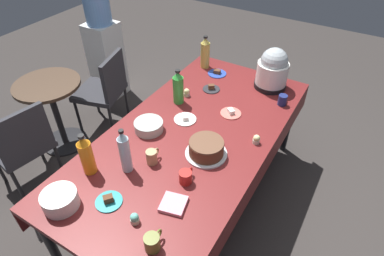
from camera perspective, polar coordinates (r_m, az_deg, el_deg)
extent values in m
plane|color=#383330|center=(2.88, 0.00, -12.36)|extent=(9.00, 9.00, 0.00)
cube|color=maroon|center=(2.35, 0.00, -1.32)|extent=(2.20, 1.10, 0.04)
cylinder|color=black|center=(3.21, 16.79, 1.11)|extent=(0.06, 0.06, 0.71)
cylinder|color=black|center=(2.41, -23.85, -18.06)|extent=(0.06, 0.06, 0.71)
cylinder|color=black|center=(3.47, 2.00, 6.13)|extent=(0.06, 0.06, 0.71)
cube|color=maroon|center=(2.27, 12.01, -8.02)|extent=(2.20, 0.01, 0.18)
cube|color=maroon|center=(2.67, -10.08, 0.86)|extent=(2.20, 0.01, 0.18)
cylinder|color=silver|center=(2.17, 2.51, -4.54)|extent=(0.28, 0.28, 0.01)
cylinder|color=brown|center=(2.14, 2.55, -3.55)|extent=(0.23, 0.23, 0.09)
cylinder|color=brown|center=(2.10, 2.59, -2.56)|extent=(0.23, 0.23, 0.01)
cylinder|color=black|center=(2.91, 13.62, 7.46)|extent=(0.28, 0.28, 0.04)
cylinder|color=white|center=(2.85, 13.97, 9.40)|extent=(0.26, 0.26, 0.19)
sphere|color=#B2BCC1|center=(2.80, 14.33, 11.38)|extent=(0.23, 0.23, 0.23)
cylinder|color=#B2C6BC|center=(2.36, -7.66, 0.35)|extent=(0.21, 0.21, 0.07)
cylinder|color=silver|center=(2.00, -22.31, -11.70)|extent=(0.20, 0.20, 0.10)
cylinder|color=#2D2D33|center=(2.80, 3.42, 6.89)|extent=(0.15, 0.15, 0.01)
cube|color=brown|center=(2.79, 3.43, 7.30)|extent=(0.06, 0.06, 0.04)
cylinder|color=#2D4CB2|center=(3.03, 4.46, 9.59)|extent=(0.17, 0.17, 0.01)
cube|color=brown|center=(3.02, 4.48, 9.93)|extent=(0.05, 0.07, 0.03)
cylinder|color=#E07266|center=(2.53, 6.87, 2.60)|extent=(0.16, 0.16, 0.01)
cube|color=white|center=(2.52, 6.91, 2.97)|extent=(0.07, 0.07, 0.03)
cylinder|color=white|center=(2.45, -1.22, 1.56)|extent=(0.17, 0.17, 0.01)
cube|color=white|center=(2.44, -1.23, 1.92)|extent=(0.07, 0.07, 0.03)
cylinder|color=teal|center=(1.97, -14.49, -12.48)|extent=(0.16, 0.16, 0.01)
cube|color=brown|center=(1.95, -14.61, -12.04)|extent=(0.07, 0.06, 0.04)
cylinder|color=beige|center=(2.29, 11.28, -2.31)|extent=(0.05, 0.05, 0.03)
sphere|color=beige|center=(2.27, 11.37, -1.77)|extent=(0.05, 0.05, 0.05)
cylinder|color=beige|center=(1.85, -10.07, -15.79)|extent=(0.05, 0.05, 0.03)
sphere|color=#6BC6B2|center=(1.82, -10.18, -15.27)|extent=(0.05, 0.05, 0.05)
cylinder|color=beige|center=(2.71, -0.92, 6.00)|extent=(0.05, 0.05, 0.03)
sphere|color=beige|center=(2.70, -0.93, 6.51)|extent=(0.05, 0.05, 0.05)
cylinder|color=green|center=(2.59, -2.44, 6.72)|extent=(0.09, 0.09, 0.23)
cone|color=green|center=(2.51, -2.53, 9.37)|extent=(0.08, 0.08, 0.05)
cylinder|color=black|center=(2.50, -2.55, 10.05)|extent=(0.04, 0.04, 0.02)
cylinder|color=orange|center=(2.09, -18.06, -5.04)|extent=(0.08, 0.08, 0.23)
cone|color=orange|center=(2.00, -18.86, -2.16)|extent=(0.08, 0.08, 0.05)
cylinder|color=black|center=(1.97, -19.06, -1.42)|extent=(0.04, 0.04, 0.02)
cylinder|color=silver|center=(2.03, -11.74, -4.62)|extent=(0.07, 0.07, 0.26)
cone|color=silver|center=(1.93, -12.33, -1.34)|extent=(0.06, 0.06, 0.05)
cylinder|color=black|center=(1.91, -12.47, -0.57)|extent=(0.03, 0.03, 0.02)
cylinder|color=gold|center=(3.09, 2.33, 12.75)|extent=(0.09, 0.09, 0.24)
cone|color=gold|center=(3.03, 2.41, 15.21)|extent=(0.08, 0.08, 0.05)
cylinder|color=black|center=(3.01, 2.43, 15.80)|extent=(0.04, 0.04, 0.02)
cylinder|color=navy|center=(2.69, 15.72, 4.80)|extent=(0.07, 0.07, 0.09)
torus|color=navy|center=(2.73, 16.05, 5.35)|extent=(0.06, 0.01, 0.06)
cylinder|color=tan|center=(2.10, -7.16, -5.12)|extent=(0.07, 0.07, 0.10)
torus|color=tan|center=(2.12, -6.41, -4.26)|extent=(0.06, 0.01, 0.06)
cylinder|color=#B2231E|center=(1.98, -1.16, -8.70)|extent=(0.08, 0.08, 0.08)
torus|color=#B2231E|center=(2.00, -0.37, -7.66)|extent=(0.05, 0.01, 0.05)
cylinder|color=olive|center=(1.72, -7.08, -19.53)|extent=(0.08, 0.08, 0.09)
torus|color=olive|center=(1.74, -6.01, -18.19)|extent=(0.06, 0.01, 0.06)
cube|color=pink|center=(1.89, -3.30, -13.28)|extent=(0.17, 0.17, 0.02)
cube|color=#333338|center=(3.08, -28.12, -2.69)|extent=(0.51, 0.51, 0.05)
cube|color=#333338|center=(2.79, -27.71, -1.11)|extent=(0.42, 0.11, 0.40)
cylinder|color=black|center=(3.40, -25.66, -2.47)|extent=(0.03, 0.03, 0.40)
cylinder|color=black|center=(3.12, -22.36, -5.58)|extent=(0.03, 0.03, 0.40)
cylinder|color=black|center=(3.05, -28.31, -9.22)|extent=(0.03, 0.03, 0.40)
cube|color=#333338|center=(3.50, -16.07, 6.17)|extent=(0.54, 0.54, 0.05)
cube|color=#333338|center=(3.29, -13.70, 9.02)|extent=(0.41, 0.15, 0.40)
cylinder|color=black|center=(3.84, -16.65, 5.25)|extent=(0.04, 0.04, 0.40)
cylinder|color=black|center=(3.59, -19.47, 1.88)|extent=(0.04, 0.04, 0.40)
cylinder|color=black|center=(3.67, -11.49, 4.50)|extent=(0.04, 0.04, 0.40)
cylinder|color=black|center=(3.41, -14.08, 0.91)|extent=(0.04, 0.04, 0.40)
cylinder|color=#473323|center=(3.23, -24.33, 7.00)|extent=(0.60, 0.60, 0.03)
cylinder|color=black|center=(3.42, -22.78, 2.09)|extent=(0.06, 0.06, 0.67)
cylinder|color=black|center=(3.62, -21.43, -2.23)|extent=(0.44, 0.44, 0.02)
cube|color=silver|center=(4.03, -14.83, 11.47)|extent=(0.32, 0.32, 0.90)
cylinder|color=#6699D8|center=(3.79, -16.46, 19.73)|extent=(0.28, 0.28, 0.34)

